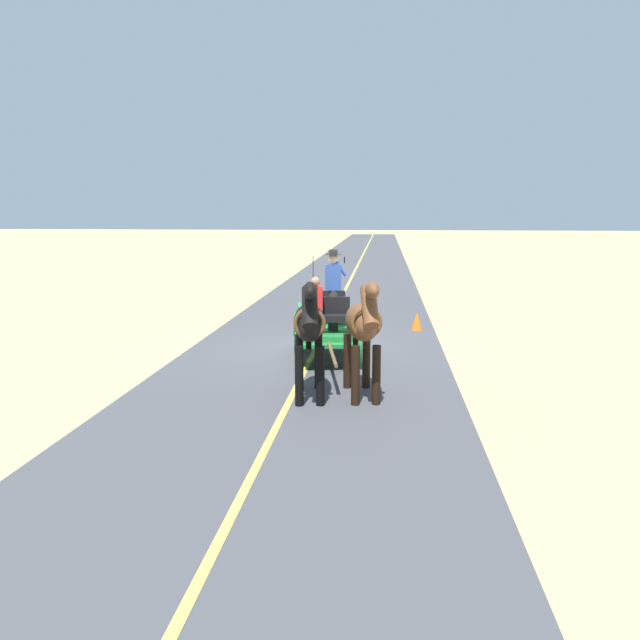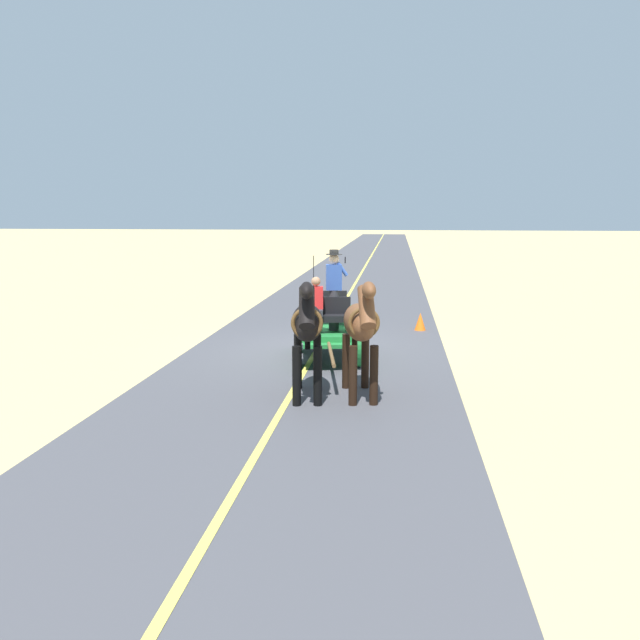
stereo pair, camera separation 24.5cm
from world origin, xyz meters
name	(u,v)px [view 1 (the left image)]	position (x,y,z in m)	size (l,w,h in m)	color
ground_plane	(315,351)	(0.00, 0.00, 0.00)	(200.00, 200.00, 0.00)	tan
road_surface	(315,351)	(0.00, 0.00, 0.00)	(6.17, 160.00, 0.01)	#424247
road_centre_stripe	(315,350)	(0.00, 0.00, 0.01)	(0.12, 160.00, 0.00)	#DBCC4C
horse_drawn_carriage	(326,324)	(-0.34, 0.88, 0.82)	(1.76, 4.51, 2.50)	#1E7233
horse_near_side	(363,325)	(-1.27, 3.80, 1.32)	(0.84, 2.15, 2.21)	brown
horse_off_side	(309,326)	(-0.33, 3.94, 1.32)	(0.76, 2.15, 2.21)	black
traffic_cone	(417,321)	(-2.58, -3.03, 0.25)	(0.32, 0.32, 0.50)	orange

